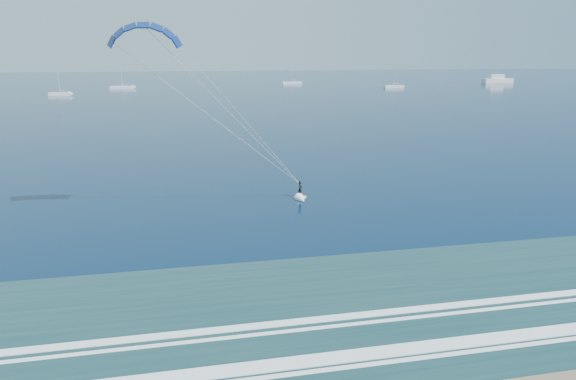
# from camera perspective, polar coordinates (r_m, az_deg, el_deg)

# --- Properties ---
(kitesurfer_rig) EXTENTS (20.33, 7.38, 19.02)m
(kitesurfer_rig) POSITION_cam_1_polar(r_m,az_deg,el_deg) (50.59, -6.48, 8.49)
(kitesurfer_rig) COLOR yellow
(kitesurfer_rig) RESTS_ON ground
(motor_yacht) EXTENTS (16.17, 4.31, 6.53)m
(motor_yacht) POSITION_cam_1_polar(r_m,az_deg,el_deg) (297.51, 22.23, 11.28)
(motor_yacht) COLOR white
(motor_yacht) RESTS_ON ground
(sailboat_1) EXTENTS (7.89, 2.40, 10.95)m
(sailboat_1) POSITION_cam_1_polar(r_m,az_deg,el_deg) (211.62, -23.99, 9.74)
(sailboat_1) COLOR white
(sailboat_1) RESTS_ON ground
(sailboat_2) EXTENTS (10.42, 2.40, 13.82)m
(sailboat_2) POSITION_cam_1_polar(r_m,az_deg,el_deg) (243.63, -17.93, 10.82)
(sailboat_2) COLOR white
(sailboat_2) RESTS_ON ground
(sailboat_3) EXTENTS (9.69, 2.40, 13.05)m
(sailboat_3) POSITION_cam_1_polar(r_m,az_deg,el_deg) (267.43, 0.42, 11.84)
(sailboat_3) COLOR white
(sailboat_3) RESTS_ON ground
(sailboat_4) EXTENTS (9.08, 2.40, 12.34)m
(sailboat_4) POSITION_cam_1_polar(r_m,az_deg,el_deg) (242.30, 11.68, 11.21)
(sailboat_4) COLOR white
(sailboat_4) RESTS_ON ground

